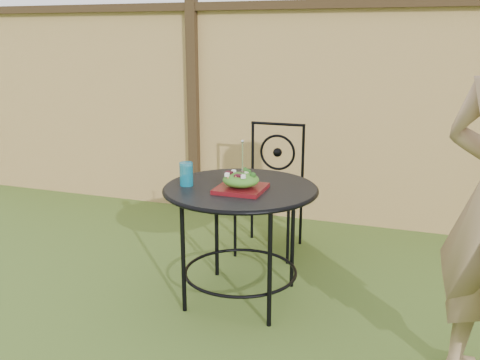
# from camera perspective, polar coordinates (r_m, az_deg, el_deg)

# --- Properties ---
(ground) EXTENTS (60.00, 60.00, 0.00)m
(ground) POSITION_cam_1_polar(r_m,az_deg,el_deg) (2.87, 1.96, -18.38)
(ground) COLOR #2C4A17
(ground) RESTS_ON ground
(fence) EXTENTS (8.00, 0.12, 1.90)m
(fence) POSITION_cam_1_polar(r_m,az_deg,el_deg) (4.58, 10.37, 6.89)
(fence) COLOR tan
(fence) RESTS_ON ground
(patio_table) EXTENTS (0.92, 0.92, 0.72)m
(patio_table) POSITION_cam_1_polar(r_m,az_deg,el_deg) (3.20, 0.06, -3.10)
(patio_table) COLOR black
(patio_table) RESTS_ON ground
(patio_chair) EXTENTS (0.46, 0.46, 0.95)m
(patio_chair) POSITION_cam_1_polar(r_m,az_deg,el_deg) (4.02, 3.38, -0.50)
(patio_chair) COLOR black
(patio_chair) RESTS_ON ground
(salad_plate) EXTENTS (0.27, 0.27, 0.02)m
(salad_plate) POSITION_cam_1_polar(r_m,az_deg,el_deg) (3.07, 0.10, -0.92)
(salad_plate) COLOR #4B0A11
(salad_plate) RESTS_ON patio_table
(salad) EXTENTS (0.21, 0.21, 0.08)m
(salad) POSITION_cam_1_polar(r_m,az_deg,el_deg) (3.06, 0.10, 0.01)
(salad) COLOR #235614
(salad) RESTS_ON salad_plate
(fork) EXTENTS (0.01, 0.01, 0.18)m
(fork) POSITION_cam_1_polar(r_m,az_deg,el_deg) (3.03, 0.28, 2.37)
(fork) COLOR silver
(fork) RESTS_ON salad
(drinking_glass) EXTENTS (0.08, 0.08, 0.14)m
(drinking_glass) POSITION_cam_1_polar(r_m,az_deg,el_deg) (3.18, -5.75, 0.64)
(drinking_glass) COLOR #0B6B89
(drinking_glass) RESTS_ON patio_table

